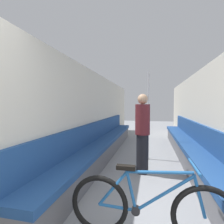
% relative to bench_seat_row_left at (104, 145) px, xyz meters
% --- Properties ---
extents(wall_left, '(0.10, 10.74, 2.29)m').
position_rel_bench_seat_row_left_xyz_m(wall_left, '(-0.27, -0.20, 0.83)').
color(wall_left, beige).
rests_on(wall_left, ground).
extents(wall_right, '(0.10, 10.74, 2.29)m').
position_rel_bench_seat_row_left_xyz_m(wall_right, '(2.47, -0.20, 0.83)').
color(wall_right, beige).
rests_on(wall_right, ground).
extents(bench_seat_row_left, '(0.50, 6.54, 0.96)m').
position_rel_bench_seat_row_left_xyz_m(bench_seat_row_left, '(0.00, 0.00, 0.00)').
color(bench_seat_row_left, '#5B5B60').
rests_on(bench_seat_row_left, ground).
extents(bench_seat_row_right, '(0.50, 6.54, 0.96)m').
position_rel_bench_seat_row_left_xyz_m(bench_seat_row_right, '(2.19, 0.00, 0.00)').
color(bench_seat_row_right, '#5B5B60').
rests_on(bench_seat_row_right, ground).
extents(bicycle, '(1.70, 0.46, 0.83)m').
position_rel_bench_seat_row_left_xyz_m(bicycle, '(1.23, -2.74, 0.02)').
color(bicycle, black).
rests_on(bicycle, ground).
extents(grab_pole_near, '(0.08, 0.08, 2.27)m').
position_rel_bench_seat_row_left_xyz_m(grab_pole_near, '(1.18, 0.05, 0.79)').
color(grab_pole_near, gray).
rests_on(grab_pole_near, ground).
extents(passenger_standing, '(0.30, 0.30, 1.63)m').
position_rel_bench_seat_row_left_xyz_m(passenger_standing, '(1.08, -0.91, 0.53)').
color(passenger_standing, black).
rests_on(passenger_standing, ground).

